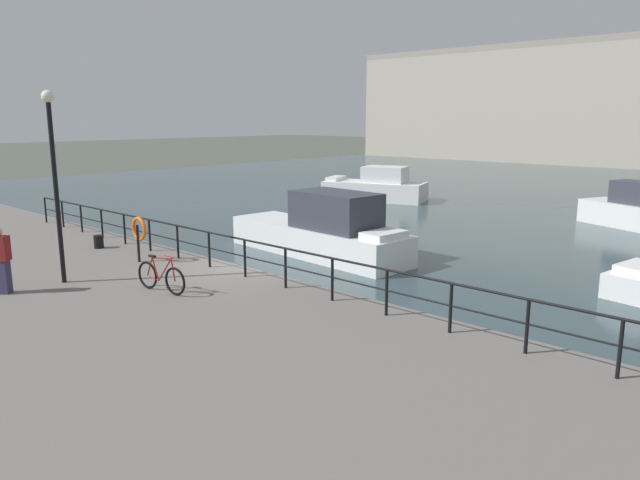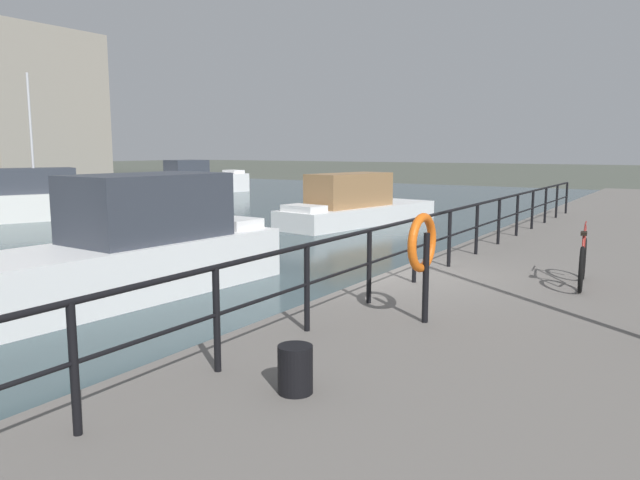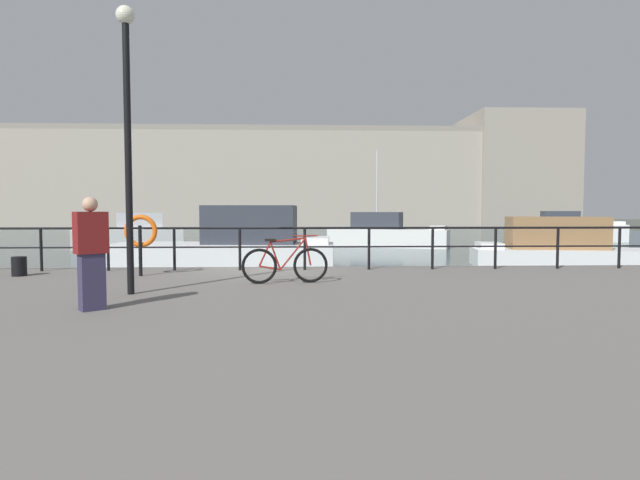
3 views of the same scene
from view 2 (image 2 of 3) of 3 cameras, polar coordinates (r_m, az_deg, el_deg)
The scene contains 9 objects.
ground_plane at distance 11.24m, azimuth 6.06°, elevation -7.24°, with size 240.00×240.00×0.00m, color #4C5147.
moored_cabin_cruiser at distance 24.85m, azimuth 3.29°, elevation 3.22°, with size 8.20×3.46×2.06m.
moored_white_yacht at distance 13.15m, azimuth -17.86°, elevation -1.06°, with size 8.14×2.78×2.50m.
moored_blue_motorboat at distance 43.05m, azimuth -11.54°, elevation 5.40°, with size 7.83×3.91×2.28m.
moored_harbor_tender at distance 29.09m, azimuth -23.69°, elevation 3.41°, with size 7.71×4.71×6.15m.
quay_railing at distance 10.92m, azimuth 10.48°, elevation 0.68°, with size 24.31×0.07×1.08m.
parked_bicycle at distance 10.71m, azimuth 23.18°, elevation -1.90°, with size 1.76×0.28×0.98m.
mooring_bollard at distance 5.66m, azimuth -2.31°, elevation -11.89°, with size 0.32×0.32×0.44m, color black.
life_ring_stand at distance 7.81m, azimuth 9.50°, elevation -0.59°, with size 0.75×0.16×1.40m.
Camera 2 is at (-9.75, -4.71, 3.03)m, focal length 34.49 mm.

